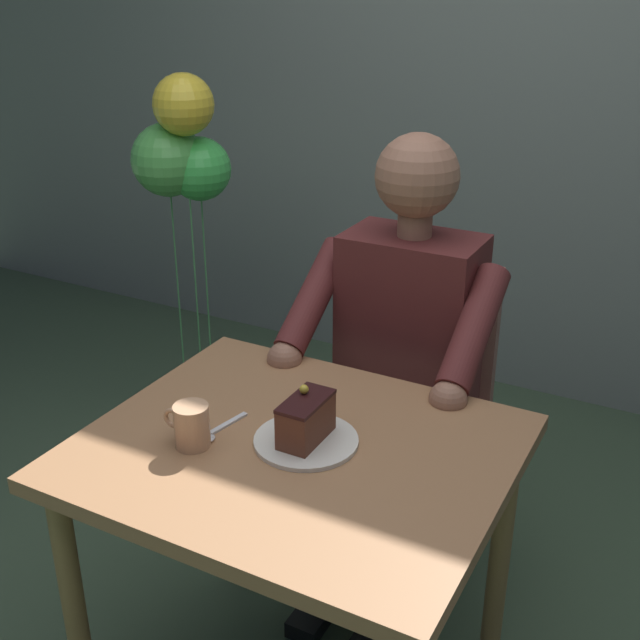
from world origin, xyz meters
TOP-DOWN VIEW (x-y plane):
  - cafe_rear_panel at (0.00, -1.92)m, footprint 6.40×0.12m
  - dining_table at (0.00, 0.00)m, footprint 0.88×0.75m
  - chair at (0.00, -0.72)m, footprint 0.42×0.42m
  - seated_person at (0.00, -0.55)m, footprint 0.53×0.58m
  - dessert_plate at (-0.02, -0.02)m, footprint 0.22×0.22m
  - cake_slice at (-0.02, -0.02)m, footprint 0.07×0.14m
  - coffee_cup at (0.19, 0.10)m, footprint 0.11×0.07m
  - dessert_spoon at (0.17, 0.04)m, footprint 0.03×0.14m
  - balloon_display at (1.02, -0.98)m, footprint 0.34×0.30m

SIDE VIEW (x-z plane):
  - chair at x=0.00m, z-range 0.05..0.95m
  - dining_table at x=0.00m, z-range 0.27..1.01m
  - seated_person at x=0.00m, z-range 0.03..1.32m
  - dessert_spoon at x=0.17m, z-range 0.74..0.75m
  - dessert_plate at x=-0.02m, z-range 0.74..0.75m
  - coffee_cup at x=0.19m, z-range 0.75..0.84m
  - cake_slice at x=-0.02m, z-range 0.74..0.86m
  - balloon_display at x=1.02m, z-range 0.33..1.68m
  - cafe_rear_panel at x=0.00m, z-range 0.00..3.00m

